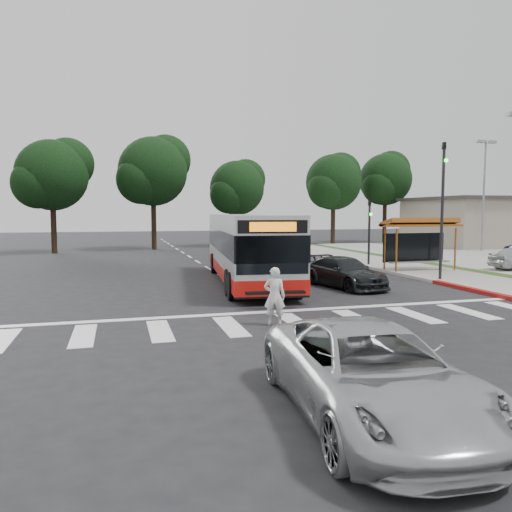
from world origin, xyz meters
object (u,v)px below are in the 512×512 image
object	(u,v)px
transit_bus	(247,249)
dark_sedan	(345,272)
silver_suv_south	(370,373)
pedestrian	(275,296)

from	to	relation	value
transit_bus	dark_sedan	bearing A→B (deg)	-29.62
transit_bus	silver_suv_south	distance (m)	15.64
pedestrian	silver_suv_south	distance (m)	6.69
pedestrian	dark_sedan	distance (m)	8.03
pedestrian	transit_bus	bearing A→B (deg)	-76.40
silver_suv_south	pedestrian	bearing A→B (deg)	89.48
silver_suv_south	transit_bus	bearing A→B (deg)	86.71
pedestrian	silver_suv_south	bearing A→B (deg)	108.44
silver_suv_south	dark_sedan	bearing A→B (deg)	70.17
transit_bus	dark_sedan	size ratio (longest dim) A/B	2.70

